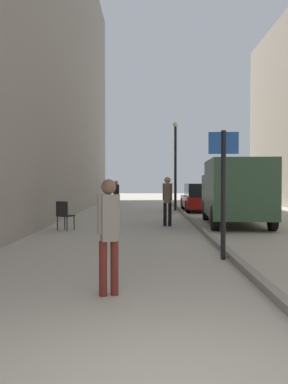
{
  "coord_description": "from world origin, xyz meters",
  "views": [
    {
      "loc": [
        -0.13,
        -2.87,
        1.59
      ],
      "look_at": [
        -0.29,
        14.51,
        1.14
      ],
      "focal_mm": 39.94,
      "sensor_mm": 36.0,
      "label": 1
    }
  ],
  "objects_px": {
    "parked_car": "(201,198)",
    "lamp_post": "(175,160)",
    "pedestrian_mid_block": "(167,198)",
    "street_sign_post": "(223,183)",
    "delivery_van": "(235,190)",
    "cafe_chair_near_window": "(64,214)",
    "pedestrian_far_crossing": "(109,229)",
    "pedestrian_main_foreground": "(116,193)"
  },
  "relations": [
    {
      "from": "street_sign_post",
      "to": "lamp_post",
      "type": "bearing_deg",
      "value": -86.15
    },
    {
      "from": "pedestrian_far_crossing",
      "to": "parked_car",
      "type": "relative_size",
      "value": 0.38
    },
    {
      "from": "street_sign_post",
      "to": "pedestrian_mid_block",
      "type": "bearing_deg",
      "value": -78.74
    },
    {
      "from": "lamp_post",
      "to": "pedestrian_far_crossing",
      "type": "bearing_deg",
      "value": -96.75
    },
    {
      "from": "pedestrian_main_foreground",
      "to": "pedestrian_mid_block",
      "type": "distance_m",
      "value": 7.93
    },
    {
      "from": "delivery_van",
      "to": "parked_car",
      "type": "xyz_separation_m",
      "value": [
        -0.37,
        7.06,
        -0.54
      ]
    },
    {
      "from": "pedestrian_mid_block",
      "to": "cafe_chair_near_window",
      "type": "relative_size",
      "value": 1.84
    },
    {
      "from": "pedestrian_mid_block",
      "to": "parked_car",
      "type": "relative_size",
      "value": 0.41
    },
    {
      "from": "lamp_post",
      "to": "cafe_chair_near_window",
      "type": "distance_m",
      "value": 10.55
    },
    {
      "from": "cafe_chair_near_window",
      "to": "pedestrian_mid_block",
      "type": "bearing_deg",
      "value": 47.76
    },
    {
      "from": "delivery_van",
      "to": "street_sign_post",
      "type": "xyz_separation_m",
      "value": [
        -1.64,
        -6.84,
        0.29
      ]
    },
    {
      "from": "parked_car",
      "to": "cafe_chair_near_window",
      "type": "bearing_deg",
      "value": -121.6
    },
    {
      "from": "pedestrian_mid_block",
      "to": "lamp_post",
      "type": "distance_m",
      "value": 8.33
    },
    {
      "from": "pedestrian_far_crossing",
      "to": "cafe_chair_near_window",
      "type": "bearing_deg",
      "value": 88.13
    },
    {
      "from": "lamp_post",
      "to": "street_sign_post",
      "type": "bearing_deg",
      "value": -89.87
    },
    {
      "from": "parked_car",
      "to": "lamp_post",
      "type": "bearing_deg",
      "value": 157.95
    },
    {
      "from": "street_sign_post",
      "to": "cafe_chair_near_window",
      "type": "xyz_separation_m",
      "value": [
        -4.2,
        4.97,
        -1.0
      ]
    },
    {
      "from": "pedestrian_main_foreground",
      "to": "parked_car",
      "type": "xyz_separation_m",
      "value": [
        4.46,
        0.01,
        -0.22
      ]
    },
    {
      "from": "street_sign_post",
      "to": "cafe_chair_near_window",
      "type": "distance_m",
      "value": 6.58
    },
    {
      "from": "pedestrian_mid_block",
      "to": "street_sign_post",
      "type": "bearing_deg",
      "value": -68.04
    },
    {
      "from": "pedestrian_main_foreground",
      "to": "delivery_van",
      "type": "height_order",
      "value": "delivery_van"
    },
    {
      "from": "pedestrian_far_crossing",
      "to": "cafe_chair_near_window",
      "type": "xyz_separation_m",
      "value": [
        -2.13,
        7.71,
        -0.38
      ]
    },
    {
      "from": "delivery_van",
      "to": "lamp_post",
      "type": "relative_size",
      "value": 1.15
    },
    {
      "from": "parked_car",
      "to": "pedestrian_main_foreground",
      "type": "bearing_deg",
      "value": -179.95
    },
    {
      "from": "cafe_chair_near_window",
      "to": "parked_car",
      "type": "bearing_deg",
      "value": 84.57
    },
    {
      "from": "pedestrian_far_crossing",
      "to": "street_sign_post",
      "type": "bearing_deg",
      "value": 35.68
    },
    {
      "from": "parked_car",
      "to": "pedestrian_mid_block",
      "type": "bearing_deg",
      "value": -105.61
    },
    {
      "from": "delivery_van",
      "to": "cafe_chair_near_window",
      "type": "bearing_deg",
      "value": -158.97
    },
    {
      "from": "delivery_van",
      "to": "parked_car",
      "type": "distance_m",
      "value": 7.09
    },
    {
      "from": "parked_car",
      "to": "cafe_chair_near_window",
      "type": "xyz_separation_m",
      "value": [
        -5.47,
        -8.92,
        -0.17
      ]
    },
    {
      "from": "lamp_post",
      "to": "parked_car",
      "type": "bearing_deg",
      "value": -21.93
    },
    {
      "from": "pedestrian_main_foreground",
      "to": "cafe_chair_near_window",
      "type": "distance_m",
      "value": 8.98
    },
    {
      "from": "pedestrian_mid_block",
      "to": "street_sign_post",
      "type": "distance_m",
      "value": 6.39
    },
    {
      "from": "pedestrian_mid_block",
      "to": "cafe_chair_near_window",
      "type": "bearing_deg",
      "value": -143.87
    },
    {
      "from": "pedestrian_main_foreground",
      "to": "parked_car",
      "type": "height_order",
      "value": "pedestrian_main_foreground"
    },
    {
      "from": "parked_car",
      "to": "lamp_post",
      "type": "distance_m",
      "value": 2.45
    },
    {
      "from": "delivery_van",
      "to": "parked_car",
      "type": "relative_size",
      "value": 1.3
    },
    {
      "from": "delivery_van",
      "to": "lamp_post",
      "type": "height_order",
      "value": "lamp_post"
    },
    {
      "from": "pedestrian_mid_block",
      "to": "delivery_van",
      "type": "xyz_separation_m",
      "value": [
        2.47,
        0.52,
        0.25
      ]
    },
    {
      "from": "pedestrian_main_foreground",
      "to": "parked_car",
      "type": "distance_m",
      "value": 4.46
    },
    {
      "from": "pedestrian_far_crossing",
      "to": "lamp_post",
      "type": "height_order",
      "value": "lamp_post"
    },
    {
      "from": "cafe_chair_near_window",
      "to": "street_sign_post",
      "type": "bearing_deg",
      "value": -23.78
    }
  ]
}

